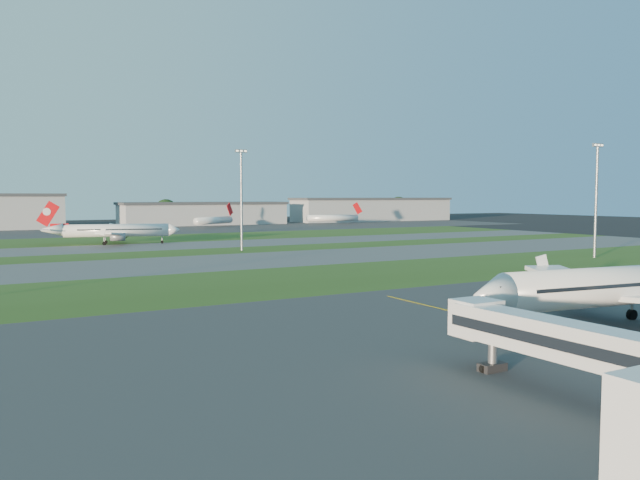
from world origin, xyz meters
TOP-DOWN VIEW (x-y plane):
  - ground at (0.00, 0.00)m, footprint 700.00×700.00m
  - apron_near at (0.00, 0.00)m, footprint 300.00×70.00m
  - grass_strip_a at (0.00, 52.00)m, footprint 300.00×34.00m
  - taxiway_a at (0.00, 85.00)m, footprint 300.00×32.00m
  - grass_strip_b at (0.00, 110.00)m, footprint 300.00×18.00m
  - taxiway_b at (0.00, 132.00)m, footprint 300.00×26.00m
  - grass_strip_c at (0.00, 165.00)m, footprint 300.00×40.00m
  - apron_far at (0.00, 225.00)m, footprint 400.00×80.00m
  - yellow_line at (5.00, 0.00)m, footprint 0.25×60.00m
  - jet_bridge at (-9.81, -15.24)m, footprint 4.20×26.90m
  - airliner_parked at (15.71, 0.76)m, footprint 40.21×33.92m
  - airliner_taxiing at (-8.67, 146.09)m, footprint 35.53×29.81m
  - mini_jet_near at (49.67, 225.87)m, footprint 24.29×18.03m
  - mini_jet_far at (112.11, 226.92)m, footprint 28.15×9.47m
  - light_mast_centre at (15.00, 108.00)m, footprint 3.20×0.70m
  - light_mast_east at (78.00, 52.00)m, footprint 3.20×0.70m
  - hangar_east at (55.00, 255.00)m, footprint 81.60×23.00m
  - hangar_far_east at (155.00, 255.00)m, footprint 96.90×23.00m
  - tree_mid_west at (-20.00, 266.00)m, footprint 9.90×9.90m
  - tree_mid_east at (40.00, 269.00)m, footprint 11.55×11.55m
  - tree_east at (115.00, 267.00)m, footprint 10.45×10.45m
  - tree_far_east at (185.00, 271.00)m, footprint 12.65×12.65m

SIDE VIEW (x-z plane):
  - ground at x=0.00m, z-range 0.00..0.00m
  - yellow_line at x=5.00m, z-range -0.01..0.01m
  - apron_near at x=0.00m, z-range 0.00..0.01m
  - grass_strip_a at x=0.00m, z-range 0.00..0.01m
  - taxiway_a at x=0.00m, z-range 0.00..0.01m
  - grass_strip_b at x=0.00m, z-range 0.00..0.01m
  - taxiway_b at x=0.00m, z-range 0.00..0.01m
  - grass_strip_c at x=0.00m, z-range 0.00..0.01m
  - apron_far at x=0.00m, z-range 0.00..0.01m
  - mini_jet_near at x=49.67m, z-range -1.46..8.02m
  - mini_jet_far at x=112.11m, z-range -1.46..8.02m
  - airliner_taxiing at x=-8.67m, z-range -1.68..9.63m
  - jet_bridge at x=-9.81m, z-range 0.91..7.11m
  - airliner_parked at x=15.71m, z-range -1.87..10.70m
  - hangar_east at x=55.00m, z-range 0.04..11.24m
  - tree_mid_west at x=-20.00m, z-range 0.44..11.24m
  - tree_east at x=115.00m, z-range 0.46..11.86m
  - hangar_far_east at x=155.00m, z-range 0.04..13.24m
  - tree_mid_east at x=40.00m, z-range 0.51..13.11m
  - tree_far_east at x=185.00m, z-range 0.56..14.36m
  - light_mast_centre at x=15.00m, z-range 1.91..27.71m
  - light_mast_east at x=78.00m, z-range 1.91..27.71m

